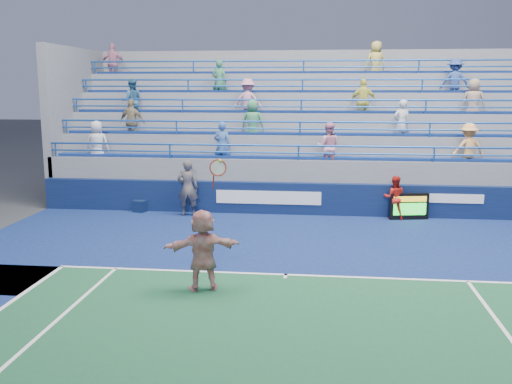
# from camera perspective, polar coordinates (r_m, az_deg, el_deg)

# --- Properties ---
(ground) EXTENTS (120.00, 120.00, 0.00)m
(ground) POSITION_cam_1_polar(r_m,az_deg,el_deg) (13.43, 2.99, -8.34)
(ground) COLOR #333538
(sponsor_wall) EXTENTS (18.00, 0.32, 1.10)m
(sponsor_wall) POSITION_cam_1_polar(r_m,az_deg,el_deg) (19.57, 4.20, -0.67)
(sponsor_wall) COLOR #0A1A3B
(sponsor_wall) RESTS_ON ground
(bleacher_stand) EXTENTS (18.00, 5.60, 6.13)m
(bleacher_stand) POSITION_cam_1_polar(r_m,az_deg,el_deg) (23.14, 4.61, 3.55)
(bleacher_stand) COLOR slate
(bleacher_stand) RESTS_ON ground
(serve_speed_board) EXTENTS (1.29, 0.37, 0.89)m
(serve_speed_board) POSITION_cam_1_polar(r_m,az_deg,el_deg) (19.41, 15.06, -1.41)
(serve_speed_board) COLOR black
(serve_speed_board) RESTS_ON ground
(judge_chair) EXTENTS (0.51, 0.51, 0.74)m
(judge_chair) POSITION_cam_1_polar(r_m,az_deg,el_deg) (20.38, -11.48, -1.30)
(judge_chair) COLOR #0C1B3C
(judge_chair) RESTS_ON ground
(tennis_player) EXTENTS (1.74, 1.04, 2.87)m
(tennis_player) POSITION_cam_1_polar(r_m,az_deg,el_deg) (12.29, -5.33, -5.78)
(tennis_player) COLOR silver
(tennis_player) RESTS_ON ground
(line_judge) EXTENTS (0.77, 0.56, 1.93)m
(line_judge) POSITION_cam_1_polar(r_m,az_deg,el_deg) (19.38, -6.84, 0.41)
(line_judge) COLOR #141937
(line_judge) RESTS_ON ground
(ball_girl) EXTENTS (0.74, 0.59, 1.45)m
(ball_girl) POSITION_cam_1_polar(r_m,az_deg,el_deg) (19.33, 13.66, -0.56)
(ball_girl) COLOR red
(ball_girl) RESTS_ON ground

